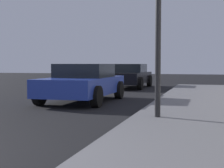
% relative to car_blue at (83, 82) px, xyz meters
% --- Properties ---
extents(car_blue, '(2.06, 4.05, 1.27)m').
position_rel_car_blue_xyz_m(car_blue, '(0.00, 0.00, 0.00)').
color(car_blue, '#233899').
rests_on(car_blue, ground_plane).
extents(car_black, '(1.97, 4.24, 1.27)m').
position_rel_car_blue_xyz_m(car_black, '(-0.01, 6.93, -0.00)').
color(car_black, black).
rests_on(car_black, ground_plane).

